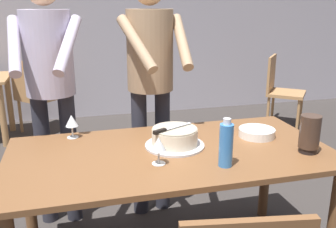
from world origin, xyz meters
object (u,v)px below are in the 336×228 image
Objects in this scene: cake_on_platter at (175,138)px; water_bottle at (226,144)px; wine_glass_far at (159,145)px; background_chair_0 at (35,93)px; background_chair_1 at (280,88)px; cake_knife at (165,130)px; wine_glass_near at (72,122)px; person_cutting_cake at (151,72)px; hurricane_lamp at (310,134)px; main_dining_table at (171,167)px; plate_stack at (257,133)px; person_standing_beside at (50,76)px.

cake_on_platter is 1.36× the size of water_bottle.
wine_glass_far is 0.16× the size of background_chair_0.
water_bottle is at bearing -126.26° from background_chair_1.
background_chair_1 reaches higher than cake_knife.
wine_glass_near is at bearing -80.13° from background_chair_0.
background_chair_0 is (-0.98, 2.71, -0.31)m from cake_on_platter.
person_cutting_cake is 2.40m from background_chair_0.
wine_glass_far is 3.06m from background_chair_0.
water_bottle is 0.96m from person_cutting_cake.
hurricane_lamp is at bearing -60.80° from background_chair_0.
wine_glass_far is 0.58× the size of water_bottle.
main_dining_table is 0.28m from wine_glass_far.
wine_glass_near is 0.66m from wine_glass_far.
plate_stack is 3.09m from background_chair_0.
water_bottle is at bearing -174.42° from hurricane_lamp.
cake_on_platter is 0.66m from person_cutting_cake.
wine_glass_near is 0.96m from water_bottle.
cake_knife is at bearing -46.89° from person_standing_beside.
background_chair_1 is (3.02, -0.50, 0.00)m from background_chair_0.
person_cutting_cake is (0.06, 0.63, 0.21)m from cake_knife.
main_dining_table is 3.08m from background_chair_1.
cake_on_platter is at bearing 158.48° from hurricane_lamp.
background_chair_0 is at bearing 119.20° from hurricane_lamp.
main_dining_table is 12.41× the size of wine_glass_near.
water_bottle is 1.19× the size of hurricane_lamp.
plate_stack is 0.51m from water_bottle.
person_cutting_cake reaches higher than water_bottle.
background_chair_0 is (-0.84, 2.92, -0.36)m from wine_glass_far.
person_standing_beside reaches higher than cake_knife.
wine_glass_near reaches higher than cake_on_platter.
person_cutting_cake reaches higher than background_chair_1.
person_standing_beside is at bearing -81.80° from background_chair_0.
wine_glass_near is (-0.50, 0.33, -0.01)m from cake_knife.
wine_glass_near is at bearing 152.12° from cake_on_platter.
background_chair_1 is (1.86, 2.54, -0.37)m from water_bottle.
wine_glass_near is 0.08× the size of person_standing_beside.
cake_knife reaches higher than plate_stack.
cake_knife is 3.10m from background_chair_1.
water_bottle is at bearing -47.91° from person_standing_beside.
person_cutting_cake is (-0.54, 0.57, 0.30)m from plate_stack.
plate_stack is 0.13× the size of person_cutting_cake.
cake_on_platter is at bearing -42.63° from person_standing_beside.
plate_stack is at bearing 116.94° from hurricane_lamp.
water_bottle is (0.21, -0.26, 0.22)m from main_dining_table.
main_dining_table is at bearing -46.89° from person_standing_beside.
water_bottle is 0.28× the size of background_chair_1.
main_dining_table is 1.99× the size of background_chair_0.
background_chair_0 is (-1.16, 3.03, -0.37)m from water_bottle.
water_bottle reaches higher than wine_glass_far.
main_dining_table is at bearing -92.63° from person_cutting_cake.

